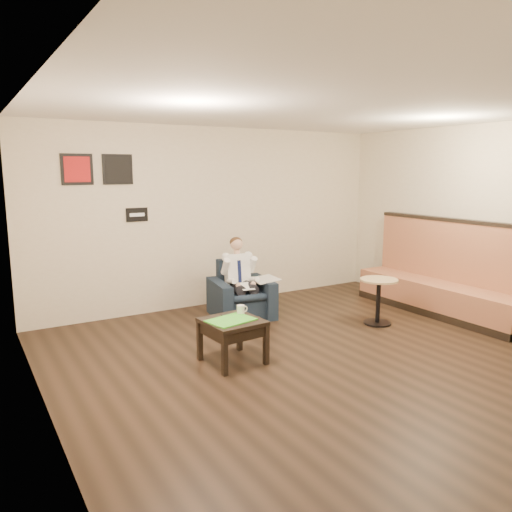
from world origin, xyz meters
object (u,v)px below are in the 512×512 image
smartphone (228,315)px  banquette (440,268)px  coffee_mug (241,310)px  side_table (233,341)px  green_folder (231,320)px  seated_man (244,281)px  armchair (241,289)px  cafe_table (378,302)px

smartphone → banquette: size_ratio=0.06×
coffee_mug → banquette: bearing=-0.4°
smartphone → side_table: bearing=-97.4°
side_table → coffee_mug: size_ratio=5.79×
green_folder → smartphone: green_folder is taller
seated_man → banquette: (2.66, -1.28, 0.15)m
seated_man → smartphone: (-0.91, -1.23, -0.05)m
coffee_mug → smartphone: bearing=166.8°
armchair → cafe_table: bearing=-32.6°
coffee_mug → side_table: bearing=-142.4°
side_table → cafe_table: bearing=4.5°
green_folder → cafe_table: 2.47m
seated_man → smartphone: size_ratio=7.18×
smartphone → cafe_table: (2.38, 0.01, -0.18)m
armchair → seated_man: bearing=-90.0°
seated_man → banquette: 2.96m
green_folder → armchair: bearing=56.9°
side_table → cafe_table: (2.42, 0.19, 0.08)m
armchair → cafe_table: 1.97m
armchair → seated_man: 0.18m
banquette → coffee_mug: bearing=179.6°
coffee_mug → smartphone: coffee_mug is taller
seated_man → coffee_mug: 1.47m
side_table → cafe_table: cafe_table is taller
armchair → seated_man: size_ratio=0.75×
coffee_mug → smartphone: (-0.15, 0.03, -0.05)m
armchair → smartphone: armchair is taller
seated_man → cafe_table: 1.93m
cafe_table → seated_man: bearing=140.4°
green_folder → smartphone: (0.07, 0.20, -0.00)m
smartphone → banquette: banquette is taller
smartphone → banquette: (3.56, -0.06, 0.20)m
smartphone → cafe_table: bearing=6.3°
smartphone → armchair: bearing=61.3°
side_table → banquette: (3.61, 0.12, 0.45)m
smartphone → banquette: bearing=5.1°
green_folder → cafe_table: (2.46, 0.21, -0.18)m
seated_man → green_folder: (-0.98, -1.43, -0.05)m
green_folder → banquette: (3.64, 0.15, 0.20)m
armchair → green_folder: bearing=-113.5°
green_folder → cafe_table: bearing=5.0°
armchair → coffee_mug: size_ratio=7.97×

